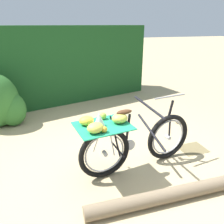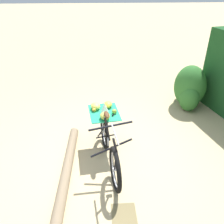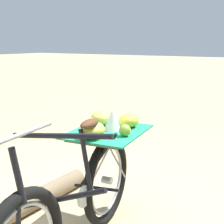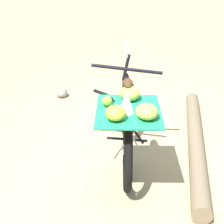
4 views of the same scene
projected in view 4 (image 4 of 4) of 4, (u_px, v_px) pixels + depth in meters
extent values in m
plane|color=tan|center=(113.00, 168.00, 3.41)|extent=(60.00, 60.00, 0.00)
torus|color=black|center=(125.00, 104.00, 3.97)|extent=(0.73, 0.16, 0.73)
torus|color=#B7B7BC|center=(125.00, 104.00, 3.97)|extent=(0.56, 0.09, 0.57)
cylinder|color=#B7B7BC|center=(125.00, 104.00, 3.97)|extent=(0.07, 0.09, 0.06)
torus|color=black|center=(127.00, 151.00, 3.02)|extent=(0.73, 0.16, 0.73)
torus|color=#B7B7BC|center=(127.00, 151.00, 3.02)|extent=(0.56, 0.09, 0.57)
cylinder|color=#B7B7BC|center=(127.00, 151.00, 3.02)|extent=(0.07, 0.09, 0.06)
cylinder|color=black|center=(126.00, 102.00, 3.60)|extent=(0.12, 0.70, 0.30)
cylinder|color=black|center=(127.00, 69.00, 3.38)|extent=(0.12, 0.71, 0.11)
cylinder|color=black|center=(127.00, 108.00, 3.21)|extent=(0.05, 0.12, 0.49)
cylinder|color=black|center=(127.00, 139.00, 3.18)|extent=(0.07, 0.38, 0.05)
cylinder|color=black|center=(128.00, 121.00, 3.06)|extent=(0.06, 0.32, 0.47)
cylinder|color=black|center=(126.00, 92.00, 3.91)|extent=(0.03, 0.05, 0.30)
cylinder|color=black|center=(126.00, 68.00, 3.77)|extent=(0.05, 0.10, 0.30)
cylinder|color=gray|center=(126.00, 50.00, 3.66)|extent=(0.52, 0.09, 0.02)
ellipsoid|color=#4C2D19|center=(128.00, 83.00, 3.04)|extent=(0.23, 0.12, 0.06)
cylinder|color=#B7B7BC|center=(127.00, 129.00, 3.35)|extent=(0.16, 0.04, 0.16)
cylinder|color=#B7B7BC|center=(128.00, 128.00, 3.02)|extent=(0.04, 0.20, 0.39)
cylinder|color=#B7B7BC|center=(128.00, 139.00, 2.83)|extent=(0.05, 0.24, 0.39)
cube|color=brown|center=(128.00, 113.00, 2.83)|extent=(0.65, 0.51, 0.02)
cube|color=#1E8C60|center=(128.00, 111.00, 2.83)|extent=(0.74, 0.62, 0.01)
ellipsoid|color=#CCC64C|center=(130.00, 93.00, 3.00)|extent=(0.23, 0.20, 0.12)
ellipsoid|color=#CCC64C|center=(147.00, 111.00, 2.66)|extent=(0.25, 0.23, 0.12)
ellipsoid|color=yellow|center=(115.00, 113.00, 2.64)|extent=(0.20, 0.17, 0.11)
sphere|color=#8CAD38|center=(107.00, 101.00, 2.88)|extent=(0.09, 0.09, 0.09)
sphere|color=gold|center=(151.00, 109.00, 2.75)|extent=(0.08, 0.08, 0.08)
cone|color=white|center=(126.00, 102.00, 2.75)|extent=(0.16, 0.16, 0.18)
cylinder|color=#7F6B51|center=(196.00, 140.00, 3.76)|extent=(2.45, 0.26, 0.17)
ellipsoid|color=gray|center=(62.00, 93.00, 5.10)|extent=(0.20, 0.17, 0.13)
cube|color=olive|center=(123.00, 111.00, 4.64)|extent=(0.44, 0.36, 0.01)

